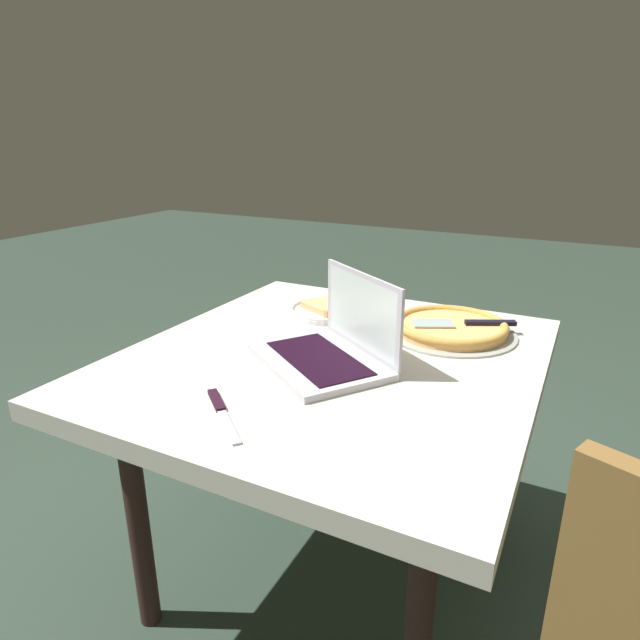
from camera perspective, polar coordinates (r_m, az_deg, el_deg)
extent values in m
plane|color=#2D3D31|center=(1.82, 1.11, -25.17)|extent=(12.00, 12.00, 0.00)
cube|color=beige|center=(1.42, 1.29, -4.51)|extent=(1.11, 1.02, 0.05)
cylinder|color=#351F1C|center=(1.25, 10.33, -29.83)|extent=(0.06, 0.06, 0.68)
cylinder|color=#351F1C|center=(1.82, 17.49, -12.76)|extent=(0.06, 0.06, 0.68)
cylinder|color=#351F1C|center=(1.55, -18.70, -19.19)|extent=(0.06, 0.06, 0.68)
cylinder|color=#351F1C|center=(2.03, -3.71, -8.18)|extent=(0.06, 0.06, 0.68)
cube|color=#BAB6C1|center=(1.34, -0.29, -4.40)|extent=(0.40, 0.42, 0.02)
cube|color=black|center=(1.34, -0.29, -3.99)|extent=(0.30, 0.33, 0.00)
cube|color=#BAB6C1|center=(1.36, 4.43, 0.86)|extent=(0.20, 0.28, 0.20)
cube|color=silver|center=(1.36, 4.34, 0.85)|extent=(0.18, 0.25, 0.18)
cylinder|color=white|center=(1.72, 0.71, 0.88)|extent=(0.24, 0.24, 0.01)
torus|color=silver|center=(1.71, 0.71, 1.20)|extent=(0.23, 0.23, 0.01)
cube|color=#F0B46F|center=(1.71, 0.71, 1.42)|extent=(0.16, 0.17, 0.02)
cube|color=tan|center=(1.66, 2.10, 0.87)|extent=(0.11, 0.06, 0.03)
cylinder|color=#A2A59D|center=(1.59, 13.57, -1.30)|extent=(0.37, 0.37, 0.01)
cylinder|color=#F0AE63|center=(1.59, 13.61, -0.84)|extent=(0.31, 0.31, 0.02)
torus|color=gold|center=(1.59, 13.64, -0.47)|extent=(0.32, 0.32, 0.02)
cube|color=#A6B8B3|center=(1.57, 11.83, -0.33)|extent=(0.11, 0.13, 0.00)
cube|color=black|center=(1.61, 17.56, -0.28)|extent=(0.08, 0.14, 0.01)
cube|color=#B7B7C8|center=(1.11, -9.83, -10.60)|extent=(0.13, 0.14, 0.00)
cube|color=black|center=(1.19, -10.88, -8.32)|extent=(0.08, 0.09, 0.01)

